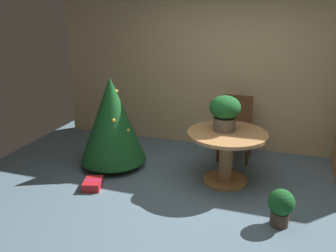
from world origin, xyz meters
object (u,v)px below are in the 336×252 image
object	(u,v)px
holiday_tree	(112,120)
potted_plant	(281,206)
round_dining_table	(226,148)
flower_vase	(225,111)
gift_box_red	(93,184)
wooden_chair_far	(236,124)

from	to	relation	value
holiday_tree	potted_plant	distance (m)	2.53
round_dining_table	potted_plant	xyz separation A→B (m)	(0.72, -0.81, -0.25)
holiday_tree	potted_plant	world-z (taller)	holiday_tree
round_dining_table	flower_vase	bearing A→B (deg)	129.67
flower_vase	gift_box_red	size ratio (longest dim) A/B	1.35
wooden_chair_far	gift_box_red	distance (m)	2.30
round_dining_table	holiday_tree	size ratio (longest dim) A/B	0.78
wooden_chair_far	gift_box_red	xyz separation A→B (m)	(-1.58, -1.59, -0.48)
round_dining_table	gift_box_red	size ratio (longest dim) A/B	3.03
potted_plant	holiday_tree	bearing A→B (deg)	160.97
wooden_chair_far	potted_plant	world-z (taller)	wooden_chair_far
round_dining_table	wooden_chair_far	distance (m)	0.89
flower_vase	wooden_chair_far	bearing A→B (deg)	86.19
flower_vase	wooden_chair_far	distance (m)	0.93
wooden_chair_far	gift_box_red	size ratio (longest dim) A/B	2.81
flower_vase	potted_plant	bearing A→B (deg)	-48.52
wooden_chair_far	potted_plant	distance (m)	1.87
wooden_chair_far	gift_box_red	bearing A→B (deg)	-134.85
gift_box_red	potted_plant	world-z (taller)	potted_plant
potted_plant	wooden_chair_far	bearing A→B (deg)	112.88
holiday_tree	wooden_chair_far	bearing A→B (deg)	28.56
potted_plant	round_dining_table	bearing A→B (deg)	131.62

